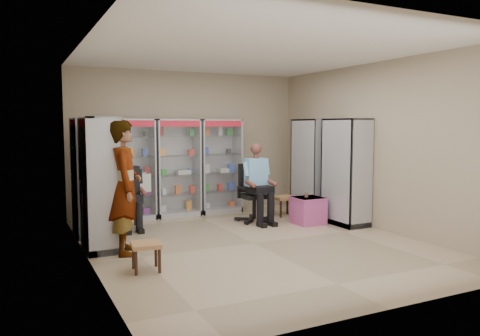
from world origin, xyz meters
name	(u,v)px	position (x,y,z in m)	size (l,w,h in m)	color
floor	(253,243)	(0.00, 0.00, 0.00)	(6.00, 6.00, 0.00)	tan
room_shell	(254,119)	(0.00, 0.00, 1.97)	(5.02, 6.02, 3.01)	tan
cabinet_back_left	(131,170)	(-1.30, 2.73, 1.00)	(0.90, 0.50, 2.00)	#A5A8AC
cabinet_back_mid	(177,168)	(-0.35, 2.73, 1.00)	(0.90, 0.50, 2.00)	silver
cabinet_back_right	(219,166)	(0.60, 2.73, 1.00)	(0.90, 0.50, 2.00)	silver
cabinet_right_far	(312,167)	(2.23, 1.60, 1.00)	(0.50, 0.90, 2.00)	#B7B8BF
cabinet_right_near	(346,172)	(2.23, 0.50, 1.00)	(0.50, 0.90, 2.00)	#A2A4A9
cabinet_left_far	(89,177)	(-2.23, 1.80, 1.00)	(0.50, 0.90, 2.00)	#9FA1A5
cabinet_left_near	(100,184)	(-2.23, 0.70, 1.00)	(0.50, 0.90, 2.00)	silver
wooden_chair	(127,203)	(-1.55, 2.00, 0.47)	(0.42, 0.42, 0.94)	black
seated_customer	(128,192)	(-1.55, 1.95, 0.67)	(0.44, 0.60, 1.34)	black
office_chair	(254,193)	(0.80, 1.49, 0.57)	(0.62, 0.62, 1.13)	black
seated_shopkeeper	(255,185)	(0.80, 1.44, 0.72)	(0.47, 0.66, 1.44)	#739EE4
pink_trunk	(308,211)	(1.63, 0.85, 0.26)	(0.53, 0.51, 0.51)	#B14691
tea_glass	(306,195)	(1.60, 0.87, 0.56)	(0.07, 0.07, 0.10)	#612608
woven_stool_a	(284,206)	(1.63, 1.74, 0.20)	(0.41, 0.41, 0.41)	#A26C44
woven_stool_b	(146,257)	(-1.90, -0.65, 0.18)	(0.37, 0.37, 0.37)	#AD9249
standing_man	(125,187)	(-1.95, 0.30, 0.98)	(0.71, 0.47, 1.96)	gray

